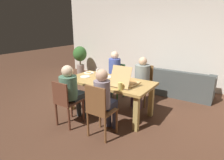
# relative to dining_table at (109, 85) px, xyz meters

# --- Properties ---
(ground_plane) EXTENTS (20.00, 20.00, 0.00)m
(ground_plane) POSITION_rel_dining_table_xyz_m (0.00, 0.00, -0.64)
(ground_plane) COLOR #523323
(back_wall) EXTENTS (7.16, 0.12, 2.87)m
(back_wall) POSITION_rel_dining_table_xyz_m (0.00, 2.72, 0.79)
(back_wall) COLOR silver
(back_wall) RESTS_ON ground
(dining_table) EXTENTS (1.87, 0.92, 0.75)m
(dining_table) POSITION_rel_dining_table_xyz_m (0.00, 0.00, 0.00)
(dining_table) COLOR tan
(dining_table) RESTS_ON ground
(chair_0) EXTENTS (0.43, 0.38, 0.89)m
(chair_0) POSITION_rel_dining_table_xyz_m (-0.39, 0.90, -0.12)
(chair_0) COLOR #2E7335
(chair_0) RESTS_ON ground
(person_0) EXTENTS (0.30, 0.53, 1.24)m
(person_0) POSITION_rel_dining_table_xyz_m (-0.39, 0.75, 0.08)
(person_0) COLOR #2E3A38
(person_0) RESTS_ON ground
(chair_1) EXTENTS (0.42, 0.41, 0.97)m
(chair_1) POSITION_rel_dining_table_xyz_m (0.38, -0.89, -0.10)
(chair_1) COLOR brown
(chair_1) RESTS_ON ground
(person_1) EXTENTS (0.28, 0.49, 1.22)m
(person_1) POSITION_rel_dining_table_xyz_m (0.38, -0.73, 0.07)
(person_1) COLOR #32354B
(person_1) RESTS_ON ground
(chair_2) EXTENTS (0.40, 0.46, 0.91)m
(chair_2) POSITION_rel_dining_table_xyz_m (-0.39, -0.91, -0.14)
(chair_2) COLOR brown
(chair_2) RESTS_ON ground
(person_2) EXTENTS (0.34, 0.55, 1.19)m
(person_2) POSITION_rel_dining_table_xyz_m (-0.39, -0.76, 0.07)
(person_2) COLOR #323B3D
(person_2) RESTS_ON ground
(chair_3) EXTENTS (0.40, 0.42, 0.95)m
(chair_3) POSITION_rel_dining_table_xyz_m (0.38, 0.92, -0.11)
(chair_3) COLOR brown
(chair_3) RESTS_ON ground
(person_3) EXTENTS (0.35, 0.51, 1.17)m
(person_3) POSITION_rel_dining_table_xyz_m (0.38, 0.78, 0.06)
(person_3) COLOR #432F47
(person_3) RESTS_ON ground
(pizza_box_0) EXTENTS (0.42, 0.58, 0.41)m
(pizza_box_0) POSITION_rel_dining_table_xyz_m (0.42, -0.03, 0.16)
(pizza_box_0) COLOR tan
(pizza_box_0) RESTS_ON dining_table
(plate_0) EXTENTS (0.22, 0.22, 0.01)m
(plate_0) POSITION_rel_dining_table_xyz_m (-0.62, -0.06, 0.11)
(plate_0) COLOR white
(plate_0) RESTS_ON dining_table
(plate_1) EXTENTS (0.23, 0.23, 0.03)m
(plate_1) POSITION_rel_dining_table_xyz_m (-0.07, -0.29, 0.12)
(plate_1) COLOR white
(plate_1) RESTS_ON dining_table
(plate_2) EXTENTS (0.25, 0.25, 0.01)m
(plate_2) POSITION_rel_dining_table_xyz_m (-0.18, 0.19, 0.11)
(plate_2) COLOR white
(plate_2) RESTS_ON dining_table
(plate_3) EXTENTS (0.24, 0.24, 0.03)m
(plate_3) POSITION_rel_dining_table_xyz_m (-0.77, 0.25, 0.12)
(plate_3) COLOR white
(plate_3) RESTS_ON dining_table
(drinking_glass_0) EXTENTS (0.06, 0.06, 0.12)m
(drinking_glass_0) POSITION_rel_dining_table_xyz_m (-0.54, 0.28, 0.17)
(drinking_glass_0) COLOR silver
(drinking_glass_0) RESTS_ON dining_table
(drinking_glass_1) EXTENTS (0.08, 0.08, 0.15)m
(drinking_glass_1) POSITION_rel_dining_table_xyz_m (0.50, -0.39, 0.18)
(drinking_glass_1) COLOR #D9C75E
(drinking_glass_1) RESTS_ON dining_table
(couch) EXTENTS (1.99, 0.77, 0.73)m
(couch) POSITION_rel_dining_table_xyz_m (0.88, 1.94, -0.36)
(couch) COLOR #494E4C
(couch) RESTS_ON ground
(potted_plant) EXTENTS (0.52, 0.52, 1.06)m
(potted_plant) POSITION_rel_dining_table_xyz_m (-2.83, 2.18, 0.04)
(potted_plant) COLOR gray
(potted_plant) RESTS_ON ground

